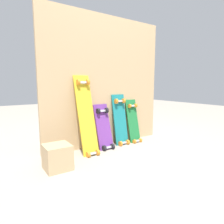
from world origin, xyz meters
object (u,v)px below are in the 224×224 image
Objects in this scene: skateboard_yellow at (87,118)px; skateboard_purple at (104,129)px; wooden_crate at (57,157)px; skateboard_teal at (120,122)px; skateboard_green at (133,123)px.

skateboard_yellow is 0.31m from skateboard_purple.
skateboard_teal is at bearing 17.76° from wooden_crate.
skateboard_green is (0.74, 0.05, -0.16)m from skateboard_yellow.
skateboard_yellow is 4.09× the size of wooden_crate.
skateboard_purple is at bearing -177.55° from skateboard_green.
skateboard_green is (0.22, -0.01, -0.04)m from skateboard_teal.
skateboard_teal is 1.11× the size of skateboard_green.
skateboard_teal reaches higher than skateboard_purple.
skateboard_purple is 0.28m from skateboard_teal.
skateboard_yellow reaches higher than skateboard_purple.
skateboard_teal is at bearing 6.40° from skateboard_purple.
skateboard_yellow is at bearing -175.81° from skateboard_green.
wooden_crate is at bearing -165.79° from skateboard_green.
skateboard_purple reaches higher than wooden_crate.
skateboard_teal is (0.53, 0.06, -0.12)m from skateboard_yellow.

